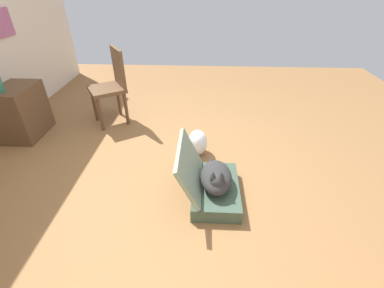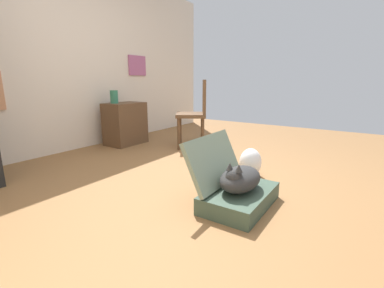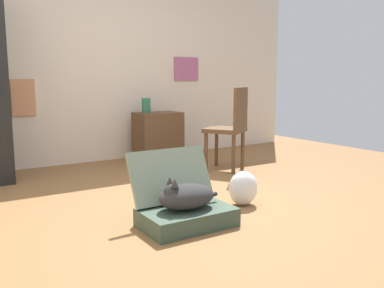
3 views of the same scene
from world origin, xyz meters
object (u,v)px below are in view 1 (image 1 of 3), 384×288
(cat, at_px, (216,177))
(side_table, at_px, (22,112))
(plastic_bag_white, at_px, (198,143))
(suitcase_base, at_px, (215,190))
(chair, at_px, (112,84))

(cat, height_order, side_table, side_table)
(plastic_bag_white, xyz_separation_m, side_table, (0.32, 2.18, 0.17))
(suitcase_base, relative_size, side_table, 1.04)
(cat, bearing_deg, suitcase_base, -1.83)
(plastic_bag_white, bearing_deg, cat, -164.95)
(side_table, bearing_deg, suitcase_base, -113.02)
(suitcase_base, bearing_deg, side_table, 66.98)
(suitcase_base, xyz_separation_m, cat, (-0.01, 0.00, 0.16))
(chair, bearing_deg, side_table, -100.56)
(cat, relative_size, chair, 0.53)
(cat, height_order, chair, chair)
(plastic_bag_white, relative_size, side_table, 0.46)
(side_table, distance_m, chair, 1.14)
(cat, bearing_deg, chair, 42.84)
(side_table, bearing_deg, cat, -113.24)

